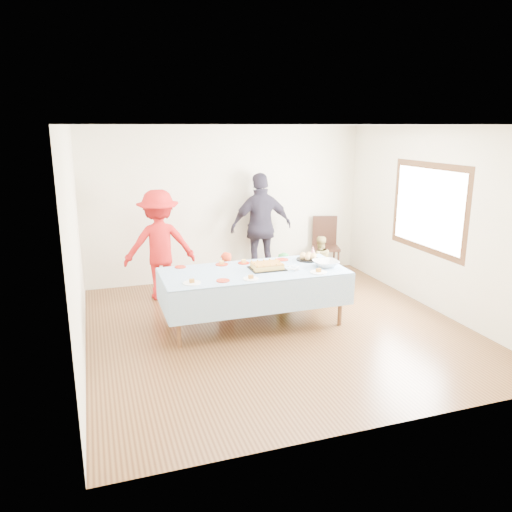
% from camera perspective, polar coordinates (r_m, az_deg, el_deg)
% --- Properties ---
extents(ground, '(5.00, 5.00, 0.00)m').
position_cam_1_polar(ground, '(6.94, 2.36, -8.13)').
color(ground, '#492914').
rests_on(ground, ground).
extents(room_walls, '(5.04, 5.04, 2.72)m').
position_cam_1_polar(room_walls, '(6.49, 2.96, 6.52)').
color(room_walls, beige).
rests_on(room_walls, ground).
extents(party_table, '(2.50, 1.10, 0.78)m').
position_cam_1_polar(party_table, '(6.81, -0.28, -2.08)').
color(party_table, '#55321D').
rests_on(party_table, ground).
extents(birthday_cake, '(0.47, 0.36, 0.08)m').
position_cam_1_polar(birthday_cake, '(6.85, 1.27, -1.17)').
color(birthday_cake, black).
rests_on(birthday_cake, party_table).
extents(rolls_tray, '(0.34, 0.34, 0.10)m').
position_cam_1_polar(rolls_tray, '(7.34, 5.97, -0.13)').
color(rolls_tray, black).
rests_on(rolls_tray, party_table).
extents(punch_bowl, '(0.35, 0.35, 0.09)m').
position_cam_1_polar(punch_bowl, '(7.04, 7.97, -0.85)').
color(punch_bowl, silver).
rests_on(punch_bowl, party_table).
extents(party_hat, '(0.09, 0.09, 0.15)m').
position_cam_1_polar(party_hat, '(7.58, 6.52, 0.59)').
color(party_hat, silver).
rests_on(party_hat, party_table).
extents(fork_pile, '(0.24, 0.18, 0.07)m').
position_cam_1_polar(fork_pile, '(6.81, 4.56, -1.38)').
color(fork_pile, white).
rests_on(fork_pile, party_table).
extents(plate_red_far_a, '(0.16, 0.16, 0.01)m').
position_cam_1_polar(plate_red_far_a, '(7.01, -8.65, -1.25)').
color(plate_red_far_a, red).
rests_on(plate_red_far_a, party_table).
extents(plate_red_far_b, '(0.18, 0.18, 0.01)m').
position_cam_1_polar(plate_red_far_b, '(7.08, -3.94, -0.97)').
color(plate_red_far_b, red).
rests_on(plate_red_far_b, party_table).
extents(plate_red_far_c, '(0.17, 0.17, 0.01)m').
position_cam_1_polar(plate_red_far_c, '(7.13, -1.41, -0.80)').
color(plate_red_far_c, red).
rests_on(plate_red_far_c, party_table).
extents(plate_red_far_d, '(0.18, 0.18, 0.01)m').
position_cam_1_polar(plate_red_far_d, '(7.32, 3.05, -0.41)').
color(plate_red_far_d, red).
rests_on(plate_red_far_d, party_table).
extents(plate_red_near, '(0.17, 0.17, 0.01)m').
position_cam_1_polar(plate_red_near, '(6.35, -3.80, -2.82)').
color(plate_red_near, red).
rests_on(plate_red_near, party_table).
extents(plate_white_left, '(0.23, 0.23, 0.01)m').
position_cam_1_polar(plate_white_left, '(6.29, -7.34, -3.07)').
color(plate_white_left, white).
rests_on(plate_white_left, party_table).
extents(plate_white_mid, '(0.20, 0.20, 0.01)m').
position_cam_1_polar(plate_white_mid, '(6.40, -0.59, -2.62)').
color(plate_white_mid, white).
rests_on(plate_white_mid, party_table).
extents(plate_white_right, '(0.23, 0.23, 0.01)m').
position_cam_1_polar(plate_white_right, '(6.74, 7.15, -1.85)').
color(plate_white_right, white).
rests_on(plate_white_right, party_table).
extents(dining_chair, '(0.56, 0.56, 1.05)m').
position_cam_1_polar(dining_chair, '(9.41, 7.93, 1.63)').
color(dining_chair, black).
rests_on(dining_chair, ground).
extents(toddler_left, '(0.36, 0.27, 0.89)m').
position_cam_1_polar(toddler_left, '(7.46, -3.49, -2.86)').
color(toddler_left, red).
rests_on(toddler_left, ground).
extents(toddler_mid, '(0.46, 0.39, 0.80)m').
position_cam_1_polar(toddler_mid, '(7.75, 3.14, -2.53)').
color(toddler_mid, '#2A8037').
rests_on(toddler_mid, ground).
extents(toddler_right, '(0.49, 0.42, 0.88)m').
position_cam_1_polar(toddler_right, '(8.59, 7.24, -0.61)').
color(toddler_right, '#A9934E').
rests_on(toddler_right, ground).
extents(adult_left, '(1.13, 0.66, 1.74)m').
position_cam_1_polar(adult_left, '(8.00, -10.97, 1.25)').
color(adult_left, red).
rests_on(adult_left, ground).
extents(adult_right, '(1.12, 0.47, 1.91)m').
position_cam_1_polar(adult_right, '(8.82, 0.61, 3.33)').
color(adult_right, '#2D2938').
rests_on(adult_right, ground).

